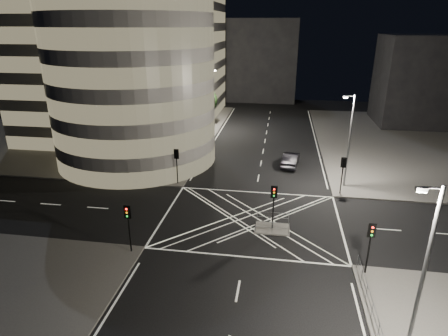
% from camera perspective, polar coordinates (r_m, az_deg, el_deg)
% --- Properties ---
extents(ground, '(120.00, 120.00, 0.00)m').
position_cam_1_polar(ground, '(34.79, 4.11, -7.82)').
color(ground, black).
rests_on(ground, ground).
extents(sidewalk_far_left, '(42.00, 42.00, 0.15)m').
position_cam_1_polar(sidewalk_far_left, '(67.44, -19.17, 5.56)').
color(sidewalk_far_left, '#5B5855').
rests_on(sidewalk_far_left, ground).
extents(central_island, '(3.00, 2.00, 0.15)m').
position_cam_1_polar(central_island, '(33.38, 7.35, -9.15)').
color(central_island, slate).
rests_on(central_island, ground).
extents(office_tower_curved, '(30.00, 29.00, 27.20)m').
position_cam_1_polar(office_tower_curved, '(54.39, -16.83, 15.87)').
color(office_tower_curved, gray).
rests_on(office_tower_curved, sidewalk_far_left).
extents(office_block_rear, '(24.00, 16.00, 22.00)m').
position_cam_1_polar(office_block_rear, '(76.55, -10.07, 16.55)').
color(office_block_rear, gray).
rests_on(office_block_rear, sidewalk_far_left).
extents(building_right_far, '(14.00, 12.00, 15.00)m').
position_cam_1_polar(building_right_far, '(74.87, 27.90, 11.70)').
color(building_right_far, black).
rests_on(building_right_far, sidewalk_far_right).
extents(building_far_end, '(18.00, 8.00, 18.00)m').
position_cam_1_polar(building_far_end, '(88.96, 4.98, 15.98)').
color(building_far_end, black).
rests_on(building_far_end, ground).
extents(tree_a, '(4.33, 4.33, 7.02)m').
position_cam_1_polar(tree_a, '(43.14, -8.73, 4.53)').
color(tree_a, black).
rests_on(tree_a, sidewalk_far_left).
extents(tree_b, '(3.92, 3.92, 6.92)m').
position_cam_1_polar(tree_b, '(48.65, -6.66, 6.67)').
color(tree_b, black).
rests_on(tree_b, sidewalk_far_left).
extents(tree_c, '(4.72, 4.72, 7.43)m').
position_cam_1_polar(tree_c, '(54.28, -5.00, 8.31)').
color(tree_c, black).
rests_on(tree_c, sidewalk_far_left).
extents(tree_d, '(4.75, 4.75, 7.94)m').
position_cam_1_polar(tree_d, '(59.89, -3.66, 10.03)').
color(tree_d, black).
rests_on(tree_d, sidewalk_far_left).
extents(tree_e, '(3.41, 3.41, 6.21)m').
position_cam_1_polar(tree_e, '(65.84, -2.51, 10.20)').
color(tree_e, black).
rests_on(tree_e, sidewalk_far_left).
extents(traffic_signal_fl, '(0.55, 0.22, 4.00)m').
position_cam_1_polar(traffic_signal_fl, '(41.20, -7.23, 1.24)').
color(traffic_signal_fl, black).
rests_on(traffic_signal_fl, sidewalk_far_left).
extents(traffic_signal_nl, '(0.55, 0.22, 4.00)m').
position_cam_1_polar(traffic_signal_nl, '(29.51, -14.40, -7.68)').
color(traffic_signal_nl, black).
rests_on(traffic_signal_nl, sidewalk_near_left).
extents(traffic_signal_fr, '(0.55, 0.22, 4.00)m').
position_cam_1_polar(traffic_signal_fr, '(40.24, 17.66, -0.12)').
color(traffic_signal_fr, black).
rests_on(traffic_signal_fr, sidewalk_far_right).
extents(traffic_signal_nr, '(0.55, 0.22, 4.00)m').
position_cam_1_polar(traffic_signal_nr, '(28.15, 21.42, -10.05)').
color(traffic_signal_nr, black).
rests_on(traffic_signal_nr, sidewalk_near_right).
extents(traffic_signal_island, '(0.55, 0.22, 4.00)m').
position_cam_1_polar(traffic_signal_island, '(32.05, 7.58, -4.75)').
color(traffic_signal_island, black).
rests_on(traffic_signal_island, central_island).
extents(street_lamp_left_near, '(1.25, 0.25, 10.00)m').
position_cam_1_polar(street_lamp_left_near, '(45.39, -6.38, 6.61)').
color(street_lamp_left_near, slate).
rests_on(street_lamp_left_near, sidewalk_far_left).
extents(street_lamp_left_far, '(1.25, 0.25, 10.00)m').
position_cam_1_polar(street_lamp_left_far, '(62.53, -2.10, 10.71)').
color(street_lamp_left_far, slate).
rests_on(street_lamp_left_far, sidewalk_far_left).
extents(street_lamp_right_far, '(1.25, 0.25, 10.00)m').
position_cam_1_polar(street_lamp_right_far, '(41.60, 18.52, 4.29)').
color(street_lamp_right_far, slate).
rests_on(street_lamp_right_far, sidewalk_far_right).
extents(street_lamp_right_near, '(1.25, 0.25, 10.00)m').
position_cam_1_polar(street_lamp_right_near, '(21.15, 28.01, -13.84)').
color(street_lamp_right_near, slate).
rests_on(street_lamp_right_near, sidewalk_near_right).
extents(railing_near_right, '(0.06, 11.70, 1.10)m').
position_cam_1_polar(railing_near_right, '(25.07, 22.05, -20.68)').
color(railing_near_right, slate).
rests_on(railing_near_right, sidewalk_near_right).
extents(railing_island_south, '(2.80, 0.06, 1.10)m').
position_cam_1_polar(railing_island_south, '(32.29, 7.34, -8.98)').
color(railing_island_south, slate).
rests_on(railing_island_south, central_island).
extents(railing_island_north, '(2.80, 0.06, 1.10)m').
position_cam_1_polar(railing_island_north, '(33.86, 7.45, -7.47)').
color(railing_island_north, slate).
rests_on(railing_island_north, central_island).
extents(sedan, '(2.49, 5.40, 1.72)m').
position_cam_1_polar(sedan, '(47.85, 10.11, 1.30)').
color(sedan, black).
rests_on(sedan, ground).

